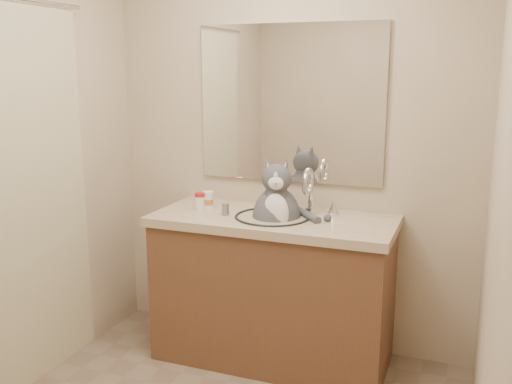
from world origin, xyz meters
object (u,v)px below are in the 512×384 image
at_px(cat, 277,214).
at_px(pill_bottle_orange, 208,200).
at_px(grey_canister, 225,209).
at_px(pill_bottle_redcap, 200,201).

distance_m(cat, pill_bottle_orange, 0.43).
height_order(cat, grey_canister, cat).
bearing_deg(grey_canister, pill_bottle_redcap, 161.91).
distance_m(cat, pill_bottle_redcap, 0.47).
xyz_separation_m(cat, pill_bottle_orange, (-0.43, 0.03, 0.04)).
height_order(pill_bottle_redcap, grey_canister, pill_bottle_redcap).
xyz_separation_m(cat, pill_bottle_redcap, (-0.47, -0.01, 0.04)).
distance_m(cat, grey_canister, 0.29).
bearing_deg(grey_canister, pill_bottle_orange, 146.97).
height_order(pill_bottle_orange, grey_canister, pill_bottle_orange).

